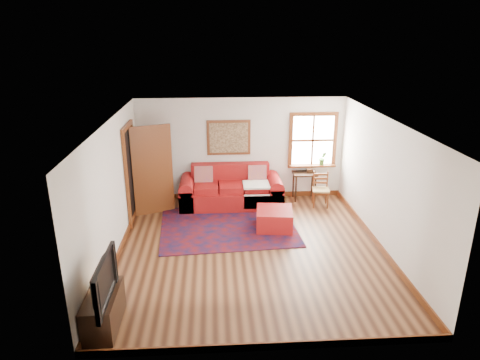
{
  "coord_description": "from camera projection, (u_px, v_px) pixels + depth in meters",
  "views": [
    {
      "loc": [
        -0.67,
        -7.28,
        4.0
      ],
      "look_at": [
        -0.16,
        0.6,
        1.21
      ],
      "focal_mm": 32.0,
      "sensor_mm": 36.0,
      "label": 1
    }
  ],
  "objects": [
    {
      "name": "persian_rug",
      "position": [
        228.0,
        226.0,
        9.18
      ],
      "size": [
        2.98,
        2.45,
        0.02
      ],
      "primitive_type": "cube",
      "rotation": [
        0.0,
        0.0,
        0.07
      ],
      "color": "#5A0C0F",
      "rests_on": "ground"
    },
    {
      "name": "doorway",
      "position": [
        144.0,
        170.0,
        9.41
      ],
      "size": [
        0.89,
        1.08,
        2.14
      ],
      "color": "black",
      "rests_on": "ground"
    },
    {
      "name": "room_envelope",
      "position": [
        251.0,
        168.0,
        7.69
      ],
      "size": [
        5.04,
        5.54,
        2.52
      ],
      "color": "silver",
      "rests_on": "ground"
    },
    {
      "name": "window",
      "position": [
        314.0,
        146.0,
        10.44
      ],
      "size": [
        1.18,
        0.2,
        1.38
      ],
      "color": "white",
      "rests_on": "ground"
    },
    {
      "name": "red_leather_sofa",
      "position": [
        231.0,
        192.0,
        10.25
      ],
      "size": [
        2.42,
        1.0,
        0.95
      ],
      "color": "maroon",
      "rests_on": "ground"
    },
    {
      "name": "candle_hurricane",
      "position": [
        110.0,
        275.0,
        6.24
      ],
      "size": [
        0.12,
        0.12,
        0.18
      ],
      "color": "silver",
      "rests_on": "media_cabinet"
    },
    {
      "name": "media_cabinet",
      "position": [
        103.0,
        310.0,
        6.03
      ],
      "size": [
        0.43,
        0.95,
        0.52
      ],
      "primitive_type": "cube",
      "color": "black",
      "rests_on": "ground"
    },
    {
      "name": "television",
      "position": [
        98.0,
        281.0,
        5.69
      ],
      "size": [
        0.14,
        1.09,
        0.63
      ],
      "primitive_type": "imported",
      "rotation": [
        0.0,
        0.0,
        1.57
      ],
      "color": "black",
      "rests_on": "media_cabinet"
    },
    {
      "name": "ground",
      "position": [
        250.0,
        250.0,
        8.22
      ],
      "size": [
        5.5,
        5.5,
        0.0
      ],
      "primitive_type": "plane",
      "color": "#3B1E10",
      "rests_on": "ground"
    },
    {
      "name": "ladder_back_chair",
      "position": [
        321.0,
        188.0,
        10.17
      ],
      "size": [
        0.43,
        0.41,
        0.83
      ],
      "color": "tan",
      "rests_on": "ground"
    },
    {
      "name": "framed_artwork",
      "position": [
        229.0,
        138.0,
        10.25
      ],
      "size": [
        1.05,
        0.07,
        0.85
      ],
      "color": "brown",
      "rests_on": "ground"
    },
    {
      "name": "red_ottoman",
      "position": [
        274.0,
        219.0,
        9.04
      ],
      "size": [
        0.83,
        0.83,
        0.43
      ],
      "primitive_type": "cube",
      "rotation": [
        0.0,
        0.0,
        -0.12
      ],
      "color": "maroon",
      "rests_on": "ground"
    },
    {
      "name": "side_table",
      "position": [
        305.0,
        177.0,
        10.49
      ],
      "size": [
        0.58,
        0.43,
        0.69
      ],
      "color": "black",
      "rests_on": "ground"
    }
  ]
}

